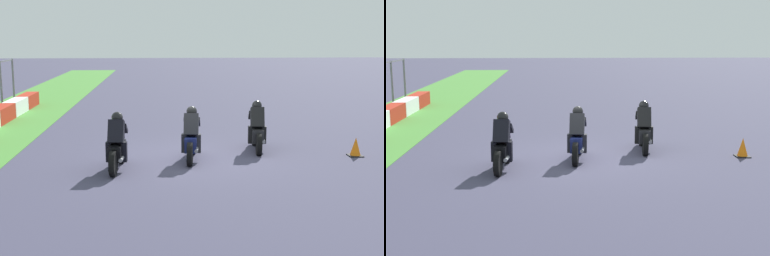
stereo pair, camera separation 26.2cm
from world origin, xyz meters
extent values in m
plane|color=#403E57|center=(0.00, 0.00, 0.00)|extent=(120.00, 120.00, 0.00)
cube|color=red|center=(6.52, 7.25, 0.32)|extent=(2.13, 0.60, 0.64)
cube|color=white|center=(8.69, 7.25, 0.32)|extent=(2.13, 0.60, 0.64)
cube|color=red|center=(10.87, 7.25, 0.32)|extent=(2.13, 0.60, 0.64)
cylinder|color=slate|center=(10.46, 8.34, 1.12)|extent=(0.10, 0.10, 2.24)
cylinder|color=slate|center=(12.55, 8.34, 1.12)|extent=(0.10, 0.10, 2.24)
cylinder|color=black|center=(1.62, -2.05, 0.32)|extent=(0.65, 0.19, 0.64)
cylinder|color=black|center=(0.23, -1.94, 0.32)|extent=(0.65, 0.19, 0.64)
cube|color=black|center=(0.93, -2.00, 0.50)|extent=(1.12, 0.41, 0.40)
ellipsoid|color=black|center=(1.03, -2.00, 0.80)|extent=(0.50, 0.34, 0.24)
cube|color=red|center=(0.42, -1.95, 0.52)|extent=(0.07, 0.16, 0.08)
cylinder|color=#A5A5AD|center=(0.56, -2.13, 0.37)|extent=(0.43, 0.13, 0.10)
cube|color=black|center=(0.83, -1.99, 1.02)|extent=(0.52, 0.44, 0.66)
sphere|color=black|center=(1.05, -2.01, 1.36)|extent=(0.32, 0.32, 0.30)
cube|color=#72965F|center=(1.42, -2.04, 0.84)|extent=(0.18, 0.27, 0.23)
cube|color=black|center=(0.82, -1.79, 0.50)|extent=(0.19, 0.15, 0.52)
cube|color=black|center=(0.79, -2.19, 0.50)|extent=(0.19, 0.15, 0.52)
cube|color=black|center=(1.22, -1.84, 1.04)|extent=(0.39, 0.13, 0.31)
cube|color=black|center=(1.19, -2.20, 1.04)|extent=(0.39, 0.13, 0.31)
cylinder|color=black|center=(0.50, -0.03, 0.32)|extent=(0.65, 0.21, 0.64)
cylinder|color=black|center=(-0.89, 0.13, 0.32)|extent=(0.65, 0.21, 0.64)
cube|color=navy|center=(-0.20, 0.05, 0.50)|extent=(1.13, 0.45, 0.40)
ellipsoid|color=navy|center=(-0.10, 0.04, 0.80)|extent=(0.51, 0.35, 0.24)
cube|color=red|center=(-0.70, 0.11, 0.52)|extent=(0.08, 0.17, 0.08)
cylinder|color=#A5A5AD|center=(-0.56, -0.07, 0.37)|extent=(0.43, 0.15, 0.10)
cube|color=#232328|center=(-0.30, 0.06, 1.02)|extent=(0.53, 0.45, 0.66)
sphere|color=black|center=(-0.08, 0.04, 1.36)|extent=(0.33, 0.33, 0.30)
cube|color=#4C4E74|center=(0.30, -0.01, 0.84)|extent=(0.18, 0.28, 0.23)
cube|color=#232328|center=(-0.29, 0.26, 0.50)|extent=(0.20, 0.16, 0.52)
cube|color=#232328|center=(-0.34, -0.13, 0.50)|extent=(0.20, 0.16, 0.52)
cube|color=#232328|center=(0.10, 0.20, 1.04)|extent=(0.39, 0.14, 0.31)
cube|color=#232328|center=(0.06, -0.16, 1.04)|extent=(0.39, 0.14, 0.31)
cylinder|color=black|center=(-0.45, 1.99, 0.32)|extent=(0.65, 0.19, 0.64)
cylinder|color=black|center=(-1.85, 2.10, 0.32)|extent=(0.65, 0.19, 0.64)
cube|color=black|center=(-1.15, 2.05, 0.50)|extent=(1.12, 0.40, 0.40)
ellipsoid|color=black|center=(-1.05, 2.04, 0.80)|extent=(0.50, 0.33, 0.24)
cube|color=red|center=(-1.66, 2.08, 0.52)|extent=(0.07, 0.16, 0.08)
cylinder|color=#A5A5AD|center=(-1.51, 1.91, 0.37)|extent=(0.43, 0.13, 0.10)
cube|color=black|center=(-1.25, 2.05, 1.02)|extent=(0.51, 0.43, 0.66)
sphere|color=black|center=(-1.03, 2.04, 1.36)|extent=(0.32, 0.32, 0.30)
cube|color=slate|center=(-0.65, 2.01, 0.84)|extent=(0.17, 0.27, 0.23)
cube|color=black|center=(-1.25, 2.25, 0.50)|extent=(0.19, 0.15, 0.52)
cube|color=black|center=(-1.28, 1.86, 0.50)|extent=(0.19, 0.15, 0.52)
cube|color=black|center=(-0.86, 2.20, 1.04)|extent=(0.39, 0.13, 0.31)
cube|color=black|center=(-0.88, 1.85, 1.04)|extent=(0.39, 0.13, 0.31)
cube|color=black|center=(-0.02, -4.73, 0.01)|extent=(0.40, 0.40, 0.03)
cone|color=orange|center=(-0.02, -4.73, 0.28)|extent=(0.32, 0.32, 0.55)
camera|label=1|loc=(-14.77, 0.89, 3.55)|focal=49.77mm
camera|label=2|loc=(-14.78, 0.63, 3.55)|focal=49.77mm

